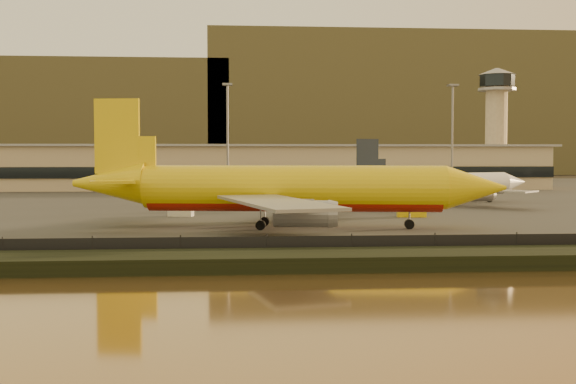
# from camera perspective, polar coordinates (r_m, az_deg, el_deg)

# --- Properties ---
(ground) EXTENTS (900.00, 900.00, 0.00)m
(ground) POSITION_cam_1_polar(r_m,az_deg,el_deg) (81.00, 2.12, -4.13)
(ground) COLOR black
(ground) RESTS_ON ground
(embankment) EXTENTS (320.00, 7.00, 1.40)m
(embankment) POSITION_cam_1_polar(r_m,az_deg,el_deg) (64.21, 3.88, -5.38)
(embankment) COLOR black
(embankment) RESTS_ON ground
(tarmac) EXTENTS (320.00, 220.00, 0.20)m
(tarmac) POSITION_cam_1_polar(r_m,az_deg,el_deg) (175.36, -1.48, -0.25)
(tarmac) COLOR #2D2D2D
(tarmac) RESTS_ON ground
(perimeter_fence) EXTENTS (300.00, 0.05, 2.20)m
(perimeter_fence) POSITION_cam_1_polar(r_m,az_deg,el_deg) (68.05, 3.39, -4.39)
(perimeter_fence) COLOR black
(perimeter_fence) RESTS_ON tarmac
(terminal_building) EXTENTS (202.00, 25.00, 12.60)m
(terminal_building) POSITION_cam_1_polar(r_m,az_deg,el_deg) (205.48, -5.99, 1.92)
(terminal_building) COLOR tan
(terminal_building) RESTS_ON tarmac
(control_tower) EXTENTS (11.20, 11.20, 35.50)m
(control_tower) POSITION_cam_1_polar(r_m,az_deg,el_deg) (225.56, 16.14, 5.83)
(control_tower) COLOR tan
(control_tower) RESTS_ON tarmac
(apron_light_masts) EXTENTS (152.20, 12.20, 25.40)m
(apron_light_masts) POSITION_cam_1_polar(r_m,az_deg,el_deg) (156.84, 4.40, 5.06)
(apron_light_masts) COLOR slate
(apron_light_masts) RESTS_ON tarmac
(distant_hills) EXTENTS (470.00, 160.00, 70.00)m
(distant_hills) POSITION_cam_1_polar(r_m,az_deg,el_deg) (420.53, -6.12, 5.89)
(distant_hills) COLOR brown
(distant_hills) RESTS_ON ground
(dhl_cargo_jet) EXTENTS (57.98, 56.24, 17.33)m
(dhl_cargo_jet) POSITION_cam_1_polar(r_m,az_deg,el_deg) (95.91, -0.17, 0.20)
(dhl_cargo_jet) COLOR yellow
(dhl_cargo_jet) RESTS_ON tarmac
(white_narrowbody_jet) EXTENTS (42.42, 40.04, 12.71)m
(white_narrowbody_jet) POSITION_cam_1_polar(r_m,az_deg,el_deg) (145.99, 12.03, 0.56)
(white_narrowbody_jet) COLOR silver
(white_narrowbody_jet) RESTS_ON tarmac
(gse_vehicle_yellow) EXTENTS (4.68, 2.51, 2.02)m
(gse_vehicle_yellow) POSITION_cam_1_polar(r_m,az_deg,el_deg) (115.07, 9.72, -1.45)
(gse_vehicle_yellow) COLOR yellow
(gse_vehicle_yellow) RESTS_ON tarmac
(gse_vehicle_white) EXTENTS (4.16, 2.59, 1.74)m
(gse_vehicle_white) POSITION_cam_1_polar(r_m,az_deg,el_deg) (115.72, -8.47, -1.49)
(gse_vehicle_white) COLOR silver
(gse_vehicle_white) RESTS_ON tarmac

